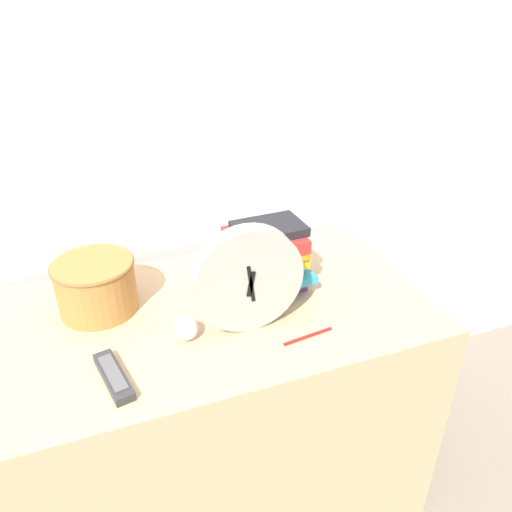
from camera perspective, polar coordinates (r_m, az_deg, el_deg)
The scene contains 8 objects.
wall_back at distance 1.49m, azimuth -12.46°, elevation 16.20°, with size 6.00×0.04×2.40m.
desk at distance 1.57m, azimuth -6.57°, elevation -17.77°, with size 1.28×0.63×0.75m.
desk_clock at distance 1.20m, azimuth -0.93°, elevation -2.70°, with size 0.28×0.05×0.28m.
book_stack at distance 1.37m, azimuth 0.97°, elevation -0.26°, with size 0.27×0.22×0.20m.
basket at distance 1.36m, azimuth -17.84°, elevation -3.10°, with size 0.21×0.21×0.14m.
tv_remote at distance 1.16m, azimuth -15.98°, elevation -13.06°, with size 0.07×0.17×0.02m.
crumpled_paper_ball at distance 1.23m, azimuth -7.99°, elevation -8.17°, with size 0.06×0.06×0.06m.
pen at distance 1.24m, azimuth 5.95°, elevation -9.10°, with size 0.14×0.02×0.01m.
Camera 1 is at (-0.22, -0.73, 1.53)m, focal length 35.00 mm.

